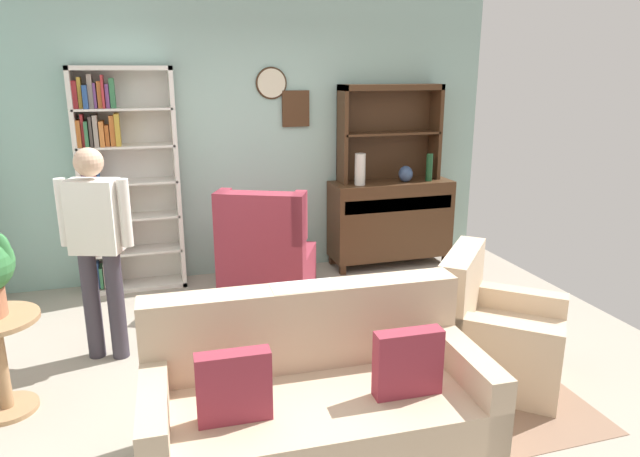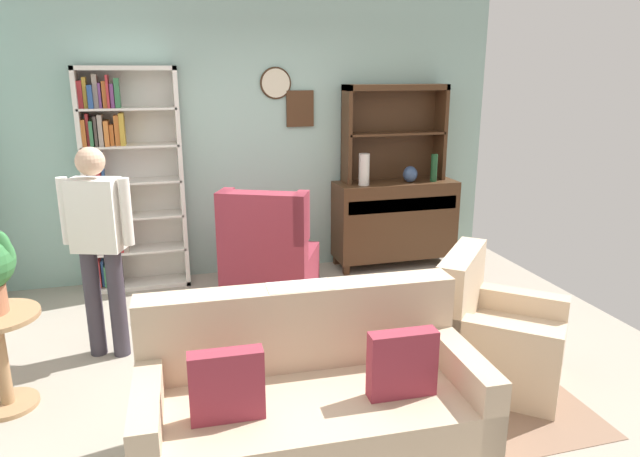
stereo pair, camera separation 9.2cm
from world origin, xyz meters
The scene contains 16 objects.
ground_plane centered at (0.00, 0.00, -0.01)m, with size 5.40×4.60×0.02m, color #9E9384.
wall_back centered at (0.00, 2.13, 1.40)m, with size 5.00×0.09×2.80m.
area_rug centered at (0.20, -0.30, 0.00)m, with size 2.64×2.17×0.01m, color #846651.
bookshelf centered at (-1.32, 1.94, 1.07)m, with size 0.90×0.30×2.10m.
sideboard centered at (1.40, 1.86, 0.51)m, with size 1.30×0.45×0.92m.
sideboard_hutch centered at (1.40, 1.97, 1.56)m, with size 1.10×0.26×1.00m.
vase_tall centered at (1.01, 1.78, 1.08)m, with size 0.11×0.11×0.32m, color beige.
vase_round centered at (1.53, 1.79, 1.01)m, with size 0.15×0.15×0.17m, color #33476B.
bottle_wine centered at (1.79, 1.77, 1.06)m, with size 0.07×0.07×0.29m, color #194223.
couch_floral centered at (-0.30, -1.02, 0.31)m, with size 1.83×0.92×0.90m.
armchair_floral centered at (1.13, -0.56, 0.29)m, with size 1.08×1.08×0.88m.
wingback_chair centered at (-0.09, 1.28, 0.38)m, with size 1.04×1.05×1.05m.
plant_stand centered at (-2.03, -0.05, 0.39)m, with size 0.52×0.52×0.63m.
person_reading centered at (-1.45, 0.52, 0.91)m, with size 0.52×0.30×1.56m.
coffee_table centered at (-0.13, -0.05, 0.35)m, with size 0.80×0.50×0.42m.
book_stack centered at (-0.11, -0.14, 0.44)m, with size 0.19×0.13×0.04m.
Camera 2 is at (-0.97, -3.65, 2.07)m, focal length 32.00 mm.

